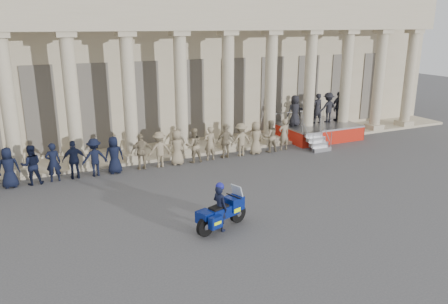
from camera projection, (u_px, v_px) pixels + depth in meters
The scene contains 6 objects.
ground at pixel (226, 220), 15.25m from camera, with size 90.00×90.00×0.00m, color #404043.
building at pixel (123, 59), 26.80m from camera, with size 40.00×12.50×9.00m.
officer_rank at pixel (78, 159), 19.23m from camera, with size 22.03×0.65×1.73m.
reviewing_stand at pixel (318, 114), 25.88m from camera, with size 4.36×4.15×2.67m.
motorcycle at pixel (222, 212), 14.47m from camera, with size 2.08×1.18×1.38m.
rider at pixel (220, 206), 14.32m from camera, with size 0.55×0.67×1.68m.
Camera 1 is at (-5.97, -12.63, 6.58)m, focal length 35.00 mm.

